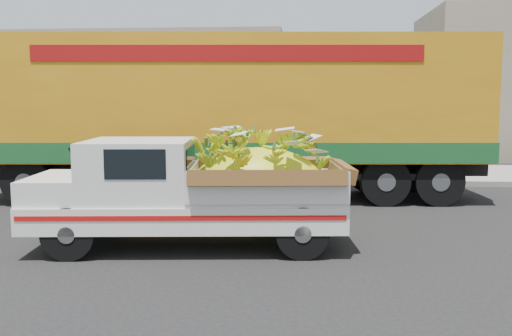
{
  "coord_description": "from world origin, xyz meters",
  "views": [
    {
      "loc": [
        1.77,
        -9.45,
        2.35
      ],
      "look_at": [
        1.0,
        0.15,
        1.2
      ],
      "focal_mm": 40.0,
      "sensor_mm": 36.0,
      "label": 1
    }
  ],
  "objects": [
    {
      "name": "sidewalk",
      "position": [
        0.0,
        8.59,
        0.07
      ],
      "size": [
        60.0,
        4.0,
        0.14
      ],
      "primitive_type": "cube",
      "color": "gray",
      "rests_on": "ground"
    },
    {
      "name": "ground",
      "position": [
        0.0,
        0.0,
        0.0
      ],
      "size": [
        100.0,
        100.0,
        0.0
      ],
      "primitive_type": "plane",
      "color": "black",
      "rests_on": "ground"
    },
    {
      "name": "building_left",
      "position": [
        -8.0,
        14.49,
        2.5
      ],
      "size": [
        18.0,
        6.0,
        5.0
      ],
      "primitive_type": "cube",
      "color": "gray",
      "rests_on": "ground"
    },
    {
      "name": "semi_trailer",
      "position": [
        0.1,
        4.04,
        2.12
      ],
      "size": [
        12.04,
        3.46,
        3.8
      ],
      "rotation": [
        0.0,
        0.0,
        0.08
      ],
      "color": "black",
      "rests_on": "ground"
    },
    {
      "name": "curb",
      "position": [
        0.0,
        6.49,
        0.07
      ],
      "size": [
        60.0,
        0.25,
        0.15
      ],
      "primitive_type": "cube",
      "color": "gray",
      "rests_on": "ground"
    },
    {
      "name": "pickup_truck",
      "position": [
        0.34,
        -0.53,
        0.93
      ],
      "size": [
        5.07,
        2.25,
        1.73
      ],
      "rotation": [
        0.0,
        0.0,
        0.09
      ],
      "color": "black",
      "rests_on": "ground"
    }
  ]
}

